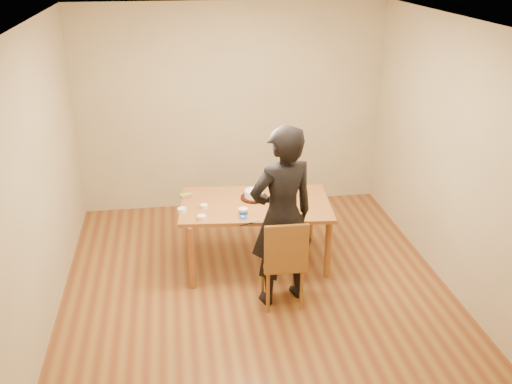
{
  "coord_description": "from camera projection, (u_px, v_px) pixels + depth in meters",
  "views": [
    {
      "loc": [
        -0.77,
        -4.98,
        3.32
      ],
      "look_at": [
        0.06,
        0.52,
        0.9
      ],
      "focal_mm": 40.0,
      "sensor_mm": 36.0,
      "label": 1
    }
  ],
  "objects": [
    {
      "name": "candy_box_green",
      "position": [
        186.0,
        195.0,
        6.29
      ],
      "size": [
        0.13,
        0.09,
        0.02
      ],
      "primitive_type": "cube",
      "rotation": [
        0.0,
        0.0,
        0.22
      ],
      "color": "green",
      "rests_on": "candy_box_pink"
    },
    {
      "name": "ramekin_green",
      "position": [
        202.0,
        217.0,
        5.78
      ],
      "size": [
        0.09,
        0.09,
        0.04
      ],
      "primitive_type": "cylinder",
      "color": "white",
      "rests_on": "dining_table"
    },
    {
      "name": "frosting_tub",
      "position": [
        243.0,
        212.0,
        5.86
      ],
      "size": [
        0.09,
        0.09,
        0.08
      ],
      "primitive_type": "cylinder",
      "color": "white",
      "rests_on": "dining_table"
    },
    {
      "name": "cake",
      "position": [
        254.0,
        194.0,
        6.25
      ],
      "size": [
        0.21,
        0.21,
        0.07
      ],
      "primitive_type": "cylinder",
      "color": "white",
      "rests_on": "cake_plate"
    },
    {
      "name": "frosting_dollop",
      "position": [
        243.0,
        216.0,
        5.82
      ],
      "size": [
        0.04,
        0.04,
        0.02
      ],
      "primitive_type": "ellipsoid",
      "color": "white",
      "rests_on": "frosting_lid"
    },
    {
      "name": "ramekin_yellow",
      "position": [
        204.0,
        206.0,
        6.04
      ],
      "size": [
        0.08,
        0.08,
        0.04
      ],
      "primitive_type": "cylinder",
      "color": "white",
      "rests_on": "dining_table"
    },
    {
      "name": "dining_chair",
      "position": [
        282.0,
        262.0,
        5.6
      ],
      "size": [
        0.4,
        0.4,
        0.04
      ],
      "primitive_type": "cube",
      "rotation": [
        0.0,
        0.0,
        -0.02
      ],
      "color": "brown",
      "rests_on": "floor"
    },
    {
      "name": "frosting_lid",
      "position": [
        243.0,
        217.0,
        5.83
      ],
      "size": [
        0.09,
        0.09,
        0.01
      ],
      "primitive_type": "cylinder",
      "color": "#1B3BB3",
      "rests_on": "dining_table"
    },
    {
      "name": "spatula",
      "position": [
        246.0,
        224.0,
        5.68
      ],
      "size": [
        0.14,
        0.07,
        0.01
      ],
      "primitive_type": "cube",
      "rotation": [
        0.0,
        0.0,
        0.4
      ],
      "color": "black",
      "rests_on": "dining_table"
    },
    {
      "name": "ramekin_multi",
      "position": [
        182.0,
        210.0,
        5.94
      ],
      "size": [
        0.09,
        0.09,
        0.04
      ],
      "primitive_type": "cylinder",
      "color": "white",
      "rests_on": "dining_table"
    },
    {
      "name": "person",
      "position": [
        282.0,
        217.0,
        5.45
      ],
      "size": [
        0.77,
        0.61,
        1.84
      ],
      "primitive_type": "imported",
      "rotation": [
        0.0,
        0.0,
        3.43
      ],
      "color": "black",
      "rests_on": "floor"
    },
    {
      "name": "cake_plate",
      "position": [
        254.0,
        198.0,
        6.26
      ],
      "size": [
        0.3,
        0.3,
        0.02
      ],
      "primitive_type": "cylinder",
      "color": "red",
      "rests_on": "dining_table"
    },
    {
      "name": "room_shell",
      "position": [
        252.0,
        158.0,
        5.71
      ],
      "size": [
        4.0,
        4.5,
        2.7
      ],
      "color": "brown",
      "rests_on": "ground"
    },
    {
      "name": "frosting_dome",
      "position": [
        254.0,
        190.0,
        6.23
      ],
      "size": [
        0.21,
        0.21,
        0.03
      ],
      "primitive_type": "ellipsoid",
      "color": "white",
      "rests_on": "cake"
    },
    {
      "name": "candy_box_pink",
      "position": [
        186.0,
        196.0,
        6.3
      ],
      "size": [
        0.13,
        0.1,
        0.02
      ],
      "primitive_type": "cube",
      "rotation": [
        0.0,
        0.0,
        0.36
      ],
      "color": "#CA2F97",
      "rests_on": "dining_table"
    },
    {
      "name": "dining_table",
      "position": [
        255.0,
        205.0,
        6.17
      ],
      "size": [
        1.69,
        1.1,
        0.04
      ],
      "primitive_type": "cube",
      "rotation": [
        0.0,
        0.0,
        -0.1
      ],
      "color": "brown",
      "rests_on": "floor"
    }
  ]
}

